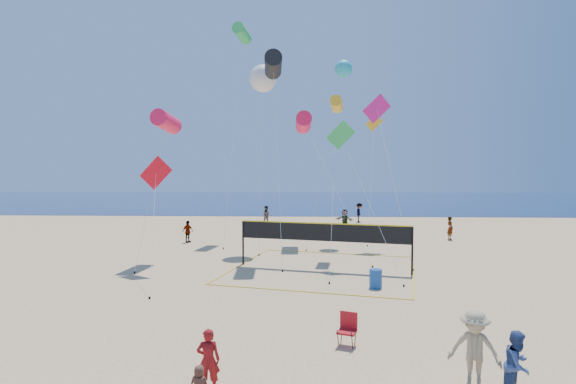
{
  "coord_description": "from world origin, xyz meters",
  "views": [
    {
      "loc": [
        1.03,
        -11.48,
        5.22
      ],
      "look_at": [
        0.48,
        2.0,
        4.51
      ],
      "focal_mm": 28.0,
      "sensor_mm": 36.0,
      "label": 1
    }
  ],
  "objects_px": {
    "camp_chair": "(348,327)",
    "volleyball_net": "(323,238)",
    "woman": "(208,360)",
    "trash_barrel": "(376,279)"
  },
  "relations": [
    {
      "from": "camp_chair",
      "to": "volleyball_net",
      "type": "bearing_deg",
      "value": 112.01
    },
    {
      "from": "volleyball_net",
      "to": "woman",
      "type": "bearing_deg",
      "value": -90.77
    },
    {
      "from": "trash_barrel",
      "to": "volleyball_net",
      "type": "height_order",
      "value": "volleyball_net"
    },
    {
      "from": "woman",
      "to": "volleyball_net",
      "type": "distance_m",
      "value": 13.31
    },
    {
      "from": "woman",
      "to": "volleyball_net",
      "type": "xyz_separation_m",
      "value": [
        3.17,
        12.9,
        0.91
      ]
    },
    {
      "from": "camp_chair",
      "to": "volleyball_net",
      "type": "height_order",
      "value": "volleyball_net"
    },
    {
      "from": "woman",
      "to": "volleyball_net",
      "type": "bearing_deg",
      "value": -109.71
    },
    {
      "from": "camp_chair",
      "to": "trash_barrel",
      "type": "xyz_separation_m",
      "value": [
        1.81,
        6.44,
        -0.13
      ]
    },
    {
      "from": "woman",
      "to": "camp_chair",
      "type": "distance_m",
      "value": 4.57
    },
    {
      "from": "trash_barrel",
      "to": "volleyball_net",
      "type": "relative_size",
      "value": 0.08
    }
  ]
}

